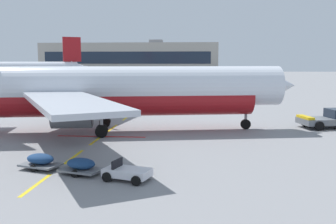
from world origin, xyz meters
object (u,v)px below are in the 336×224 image
airliner_foreground (118,90)px  pushback_tug (332,119)px  airliner_mid_left (15,71)px  baggage_train (81,166)px

airliner_foreground → pushback_tug: 21.64m
pushback_tug → airliner_mid_left: bearing=138.4°
pushback_tug → baggage_train: bearing=-137.8°
airliner_foreground → pushback_tug: airliner_foreground is taller
airliner_foreground → baggage_train: (0.87, -14.28, -3.42)m
airliner_mid_left → baggage_train: size_ratio=3.98×
airliner_mid_left → baggage_train: airliner_mid_left is taller
airliner_foreground → airliner_mid_left: size_ratio=1.01×
airliner_foreground → baggage_train: airliner_foreground is taller
pushback_tug → airliner_mid_left: 78.98m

